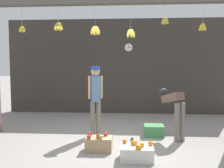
{
  "coord_description": "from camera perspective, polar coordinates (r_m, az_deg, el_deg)",
  "views": [
    {
      "loc": [
        0.43,
        -5.34,
        1.68
      ],
      "look_at": [
        0.0,
        0.47,
        1.22
      ],
      "focal_mm": 40.0,
      "sensor_mm": 36.0,
      "label": 1
    }
  ],
  "objects": [
    {
      "name": "produce_box_green",
      "position": [
        6.06,
        9.51,
        -10.39
      ],
      "size": [
        0.45,
        0.42,
        0.26
      ],
      "primitive_type": "cube",
      "color": "#42844C",
      "rests_on": "ground_plane"
    },
    {
      "name": "shop_back_wall",
      "position": [
        8.55,
        1.34,
        4.0
      ],
      "size": [
        7.59,
        0.12,
        3.21
      ],
      "primitive_type": "cube",
      "color": "#38332D",
      "rests_on": "ground_plane"
    },
    {
      "name": "fruit_crate_apples",
      "position": [
        4.99,
        -3.03,
        -13.4
      ],
      "size": [
        0.51,
        0.35,
        0.35
      ],
      "color": "tan",
      "rests_on": "ground_plane"
    },
    {
      "name": "worker_stooping",
      "position": [
        5.79,
        13.89,
        -4.94
      ],
      "size": [
        0.5,
        0.81,
        1.11
      ],
      "rotation": [
        0.0,
        0.0,
        0.42
      ],
      "color": "#6B665B",
      "rests_on": "ground_plane"
    },
    {
      "name": "shopkeeper",
      "position": [
        5.87,
        -3.8,
        -2.51
      ],
      "size": [
        0.33,
        0.29,
        1.64
      ],
      "rotation": [
        0.0,
        0.0,
        3.44
      ],
      "color": "#6B665B",
      "rests_on": "ground_plane"
    },
    {
      "name": "storefront_awning",
      "position": [
        5.65,
        -0.3,
        18.51
      ],
      "size": [
        5.69,
        0.24,
        0.97
      ],
      "color": "#5B564C"
    },
    {
      "name": "wall_clock",
      "position": [
        8.48,
        3.81,
        8.33
      ],
      "size": [
        0.28,
        0.03,
        0.28
      ],
      "color": "black"
    },
    {
      "name": "ground_plane",
      "position": [
        5.61,
        -0.36,
        -12.89
      ],
      "size": [
        60.0,
        60.0,
        0.0
      ],
      "primitive_type": "plane",
      "color": "gray"
    },
    {
      "name": "fruit_crate_oranges",
      "position": [
        4.58,
        5.68,
        -15.23
      ],
      "size": [
        0.58,
        0.44,
        0.32
      ],
      "color": "silver",
      "rests_on": "ground_plane"
    },
    {
      "name": "water_bottle",
      "position": [
        4.94,
        4.59,
        -13.79
      ],
      "size": [
        0.07,
        0.07,
        0.28
      ],
      "color": "#2D60AD",
      "rests_on": "ground_plane"
    }
  ]
}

